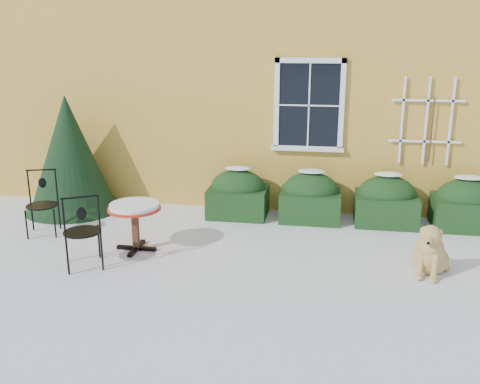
% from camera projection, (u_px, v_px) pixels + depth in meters
% --- Properties ---
extents(ground, '(80.00, 80.00, 0.00)m').
position_uv_depth(ground, '(228.00, 275.00, 7.28)').
color(ground, white).
rests_on(ground, ground).
extents(house, '(12.40, 8.40, 6.40)m').
position_uv_depth(house, '(281.00, 34.00, 13.02)').
color(house, '#EDB645').
rests_on(house, ground).
extents(hedge_row, '(4.95, 0.80, 0.91)m').
position_uv_depth(hedge_row, '(348.00, 200.00, 9.32)').
color(hedge_row, black).
rests_on(hedge_row, ground).
extents(evergreen_shrub, '(1.77, 1.77, 2.14)m').
position_uv_depth(evergreen_shrub, '(70.00, 165.00, 9.86)').
color(evergreen_shrub, black).
rests_on(evergreen_shrub, ground).
extents(bistro_table, '(0.80, 0.80, 0.74)m').
position_uv_depth(bistro_table, '(135.00, 212.00, 7.99)').
color(bistro_table, black).
rests_on(bistro_table, ground).
extents(patio_chair_near, '(0.66, 0.66, 1.10)m').
position_uv_depth(patio_chair_near, '(82.00, 231.00, 7.40)').
color(patio_chair_near, black).
rests_on(patio_chair_near, ground).
extents(patio_chair_far, '(0.59, 0.58, 1.05)m').
position_uv_depth(patio_chair_far, '(42.00, 203.00, 8.73)').
color(patio_chair_far, black).
rests_on(patio_chair_far, ground).
extents(dog, '(0.63, 0.84, 0.78)m').
position_uv_depth(dog, '(430.00, 253.00, 7.23)').
color(dog, tan).
rests_on(dog, ground).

